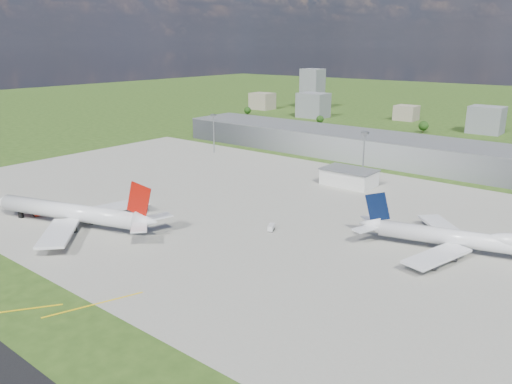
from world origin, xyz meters
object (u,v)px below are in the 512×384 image
Objects in this scene: airliner_red_twin at (74,213)px; fire_truck at (36,210)px; tug_yellow at (102,214)px; van_white_near at (271,228)px; airliner_blue_quad at (467,240)px.

airliner_red_twin is 8.05× the size of fire_truck.
tug_yellow is 73.58m from van_white_near.
airliner_red_twin is at bearing -166.76° from airliner_blue_quad.
tug_yellow is (23.68, 16.52, -1.00)m from fire_truck.
van_white_near is at bearing 17.05° from tug_yellow.
van_white_near is (63.47, 45.67, -4.58)m from airliner_red_twin.
airliner_blue_quad reaches higher than van_white_near.
airliner_blue_quad is 7.39× the size of fire_truck.
fire_truck is at bearing -170.42° from airliner_blue_quad.
airliner_blue_quad is at bearing -94.38° from van_white_near.
airliner_red_twin is at bearing 18.32° from fire_truck.
airliner_red_twin is 78.32m from van_white_near.
tug_yellow is at bearing -172.43° from airliner_blue_quad.
airliner_red_twin is at bearing -85.65° from tug_yellow.
fire_truck is 28.89m from tug_yellow.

